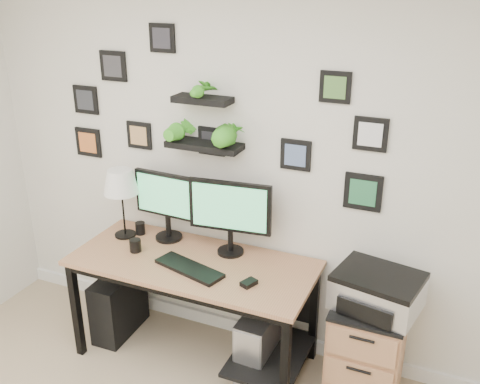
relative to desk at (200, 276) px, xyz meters
The scene contains 14 objects.
room 0.70m from the desk, 54.38° to the left, with size 4.00×4.00×4.00m.
desk is the anchor object (origin of this frame).
monitor_left 0.56m from the desk, 152.54° to the left, with size 0.48×0.20×0.49m.
monitor_right 0.48m from the desk, 47.36° to the left, with size 0.55×0.20×0.51m.
keyboard 0.20m from the desk, 90.31° to the right, with size 0.47×0.15×0.02m, color black.
mouse 0.46m from the desk, 21.04° to the right, with size 0.06×0.10×0.03m, color black.
table_lamp 0.84m from the desk, behind, with size 0.24×0.24×0.50m.
mug 0.48m from the desk, behind, with size 0.08×0.08×0.09m, color black.
pen_cup 0.61m from the desk, 163.76° to the left, with size 0.07×0.07×0.09m, color black.
pc_tower_black 0.78m from the desk, behind, with size 0.21×0.46×0.46m, color black.
pc_tower_grey 0.59m from the desk, ahead, with size 0.21×0.46×0.45m.
file_cabinet 1.15m from the desk, ahead, with size 0.43×0.53×0.67m.
printer 1.15m from the desk, ahead, with size 0.54×0.46×0.22m.
wall_decor 1.03m from the desk, 103.32° to the left, with size 2.24×0.18×1.04m.
Camera 1 is at (1.22, -1.04, 2.48)m, focal length 40.00 mm.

